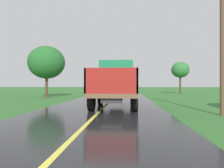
% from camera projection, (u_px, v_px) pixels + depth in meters
% --- Properties ---
extents(banana_truck_near, '(2.38, 5.82, 2.80)m').
position_uv_depth(banana_truck_near, '(115.00, 83.00, 12.33)').
color(banana_truck_near, '#2D2D30').
rests_on(banana_truck_near, road_surface).
extents(utility_pole_roadside, '(2.58, 0.20, 7.10)m').
position_uv_depth(utility_pole_roadside, '(222.00, 27.00, 8.96)').
color(utility_pole_roadside, brown).
rests_on(utility_pole_roadside, ground).
extents(roadside_tree_mid_right, '(3.80, 3.80, 5.38)m').
position_uv_depth(roadside_tree_mid_right, '(47.00, 63.00, 21.39)').
color(roadside_tree_mid_right, '#4C3823').
rests_on(roadside_tree_mid_right, ground).
extents(roadside_tree_far_left, '(2.58, 2.58, 4.67)m').
position_uv_depth(roadside_tree_far_left, '(180.00, 70.00, 29.89)').
color(roadside_tree_far_left, '#4C3823').
rests_on(roadside_tree_far_left, ground).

